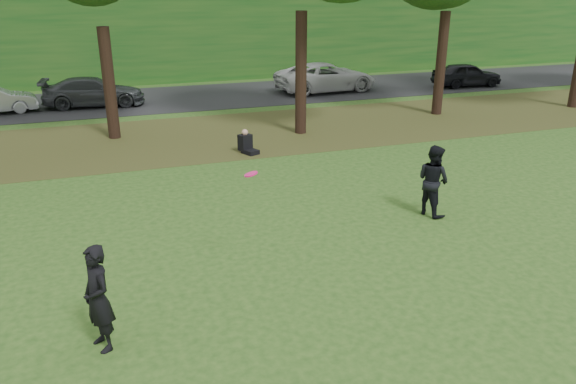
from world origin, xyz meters
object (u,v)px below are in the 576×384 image
object	(u,v)px
player_left	(98,299)
player_right	(433,180)
seated_person	(247,144)
frisbee	(251,174)

from	to	relation	value
player_left	player_right	xyz separation A→B (m)	(8.15, 3.15, 0.01)
player_right	seated_person	world-z (taller)	player_right
player_right	player_left	bearing A→B (deg)	96.25
player_left	frisbee	distance (m)	3.62
player_right	seated_person	distance (m)	7.54
seated_person	frisbee	bearing A→B (deg)	-127.03
player_left	player_right	size ratio (longest dim) A/B	0.99
player_left	player_right	world-z (taller)	player_right
frisbee	player_left	bearing A→B (deg)	-151.52
player_left	frisbee	size ratio (longest dim) A/B	6.36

